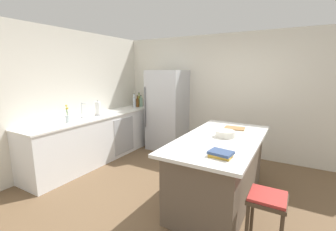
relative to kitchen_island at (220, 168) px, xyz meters
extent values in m
plane|color=brown|center=(-0.58, -0.28, -0.47)|extent=(7.20, 7.20, 0.00)
cube|color=silver|center=(-0.58, 1.97, 0.83)|extent=(6.00, 0.10, 2.60)
cube|color=silver|center=(-3.03, -0.28, 0.83)|extent=(0.10, 6.00, 2.60)
cube|color=white|center=(-2.65, 0.27, -0.01)|extent=(0.66, 3.11, 0.91)
cube|color=white|center=(-2.65, 0.27, 0.45)|extent=(0.69, 3.14, 0.03)
cube|color=#B2B5BA|center=(-2.31, 0.65, -0.01)|extent=(0.01, 0.60, 0.76)
cube|color=brown|center=(0.00, 0.00, -0.03)|extent=(0.85, 1.86, 0.88)
cube|color=white|center=(0.00, 0.00, 0.43)|extent=(1.01, 2.06, 0.04)
cube|color=#B7BABF|center=(-1.76, 1.56, 0.45)|extent=(0.81, 0.71, 1.84)
cylinder|color=#4C4C51|center=(-2.13, 1.19, 0.55)|extent=(0.02, 0.02, 0.92)
cylinder|color=#473828|center=(0.56, -0.88, -0.18)|extent=(0.04, 0.04, 0.57)
cylinder|color=#473828|center=(0.56, -0.58, -0.18)|extent=(0.04, 0.04, 0.57)
cylinder|color=#473828|center=(0.86, -0.58, -0.18)|extent=(0.04, 0.04, 0.57)
cube|color=#473828|center=(0.71, -0.73, 0.12)|extent=(0.36, 0.36, 0.04)
cube|color=#B2332D|center=(0.71, -0.73, 0.15)|extent=(0.34, 0.34, 0.03)
cylinder|color=silver|center=(-2.71, -0.08, 0.48)|extent=(0.05, 0.05, 0.02)
cylinder|color=silver|center=(-2.71, -0.08, 0.63)|extent=(0.02, 0.02, 0.28)
cylinder|color=silver|center=(-2.65, -0.08, 0.75)|extent=(0.14, 0.02, 0.02)
cylinder|color=silver|center=(-2.59, -0.48, 0.53)|extent=(0.08, 0.08, 0.13)
cylinder|color=#4C7F3D|center=(-2.61, -0.48, 0.62)|extent=(0.01, 0.03, 0.20)
sphere|color=yellow|center=(-2.61, -0.48, 0.71)|extent=(0.04, 0.04, 0.04)
cylinder|color=#4C7F3D|center=(-2.59, -0.49, 0.64)|extent=(0.01, 0.02, 0.25)
sphere|color=yellow|center=(-2.59, -0.49, 0.77)|extent=(0.04, 0.04, 0.04)
cylinder|color=#4C7F3D|center=(-2.58, -0.48, 0.62)|extent=(0.01, 0.04, 0.20)
sphere|color=yellow|center=(-2.58, -0.48, 0.72)|extent=(0.04, 0.04, 0.04)
cylinder|color=gray|center=(-2.65, 0.27, 0.47)|extent=(0.14, 0.14, 0.01)
cylinder|color=white|center=(-2.65, 0.27, 0.61)|extent=(0.11, 0.11, 0.26)
cylinder|color=gray|center=(-2.65, 0.27, 0.76)|extent=(0.02, 0.02, 0.04)
cylinder|color=olive|center=(-2.70, 1.73, 0.59)|extent=(0.06, 0.06, 0.24)
cylinder|color=olive|center=(-2.70, 1.73, 0.76)|extent=(0.03, 0.03, 0.08)
cylinder|color=black|center=(-2.70, 1.73, 0.80)|extent=(0.03, 0.03, 0.01)
cylinder|color=#8CB79E|center=(-2.56, 1.61, 0.58)|extent=(0.08, 0.08, 0.22)
cylinder|color=#8CB79E|center=(-2.56, 1.61, 0.72)|extent=(0.03, 0.03, 0.06)
cylinder|color=black|center=(-2.56, 1.61, 0.75)|extent=(0.04, 0.04, 0.01)
cylinder|color=brown|center=(-2.60, 1.52, 0.57)|extent=(0.07, 0.07, 0.21)
cylinder|color=brown|center=(-2.60, 1.52, 0.71)|extent=(0.03, 0.03, 0.08)
cylinder|color=black|center=(-2.60, 1.52, 0.76)|extent=(0.03, 0.03, 0.01)
cylinder|color=silver|center=(-2.62, 1.43, 0.59)|extent=(0.07, 0.07, 0.24)
cylinder|color=silver|center=(-2.62, 1.43, 0.76)|extent=(0.03, 0.03, 0.08)
cylinder|color=black|center=(-2.62, 1.43, 0.80)|extent=(0.03, 0.03, 0.01)
cube|color=gold|center=(0.21, -0.69, 0.47)|extent=(0.23, 0.18, 0.03)
cube|color=#334770|center=(0.21, -0.69, 0.50)|extent=(0.27, 0.22, 0.03)
cylinder|color=silver|center=(0.04, 0.07, 0.50)|extent=(0.27, 0.27, 0.09)
cube|color=#9E7042|center=(0.04, 0.59, 0.46)|extent=(0.33, 0.26, 0.02)
camera|label=1|loc=(0.87, -2.98, 1.36)|focal=24.32mm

